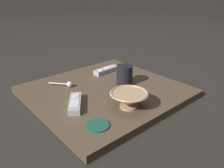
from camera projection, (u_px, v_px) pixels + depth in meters
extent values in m
plane|color=black|center=(106.00, 95.00, 1.04)|extent=(6.00, 6.00, 0.00)
cube|color=#4C3D2D|center=(106.00, 92.00, 1.03)|extent=(0.62, 0.65, 0.03)
cylinder|color=tan|center=(129.00, 106.00, 0.86)|extent=(0.07, 0.07, 0.01)
cone|color=tan|center=(129.00, 99.00, 0.85)|extent=(0.15, 0.15, 0.05)
torus|color=tan|center=(129.00, 93.00, 0.84)|extent=(0.15, 0.15, 0.01)
cylinder|color=black|center=(125.00, 75.00, 1.05)|extent=(0.08, 0.08, 0.09)
cylinder|color=silver|center=(58.00, 83.00, 1.04)|extent=(0.08, 0.06, 0.01)
sphere|color=silver|center=(70.00, 84.00, 1.03)|extent=(0.03, 0.03, 0.03)
cube|color=#9E9EA3|center=(75.00, 103.00, 0.87)|extent=(0.15, 0.13, 0.02)
cylinder|color=silver|center=(76.00, 95.00, 0.90)|extent=(0.03, 0.03, 0.00)
cube|color=silver|center=(75.00, 103.00, 0.85)|extent=(0.07, 0.06, 0.00)
cube|color=#9E9EA3|center=(107.00, 70.00, 1.21)|extent=(0.05, 0.16, 0.02)
cylinder|color=silver|center=(101.00, 70.00, 1.18)|extent=(0.03, 0.03, 0.00)
cube|color=silver|center=(109.00, 67.00, 1.22)|extent=(0.04, 0.06, 0.00)
cylinder|color=#194738|center=(97.00, 125.00, 0.75)|extent=(0.08, 0.08, 0.01)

